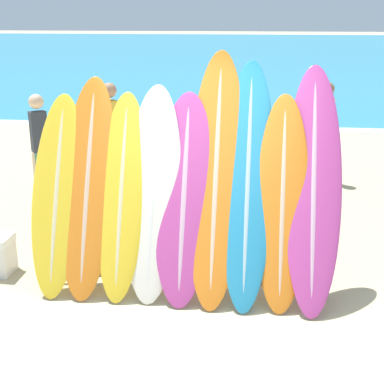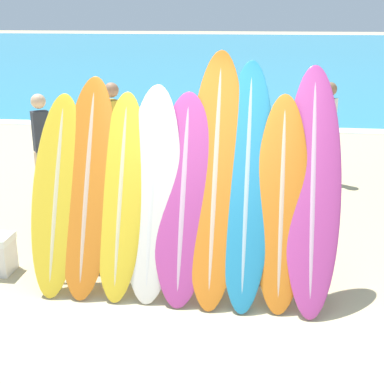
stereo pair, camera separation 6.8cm
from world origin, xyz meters
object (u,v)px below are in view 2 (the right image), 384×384
Objects in this scene: surfboard_rack at (182,252)px; person_mid_beach at (113,133)px; surfboard_slot_5 at (215,176)px; person_far_left at (327,129)px; surfboard_slot_8 at (313,187)px; surfboard_slot_0 at (57,194)px; surfboard_slot_4 at (183,197)px; surfboard_slot_2 at (121,195)px; surfboard_slot_6 at (247,183)px; surfboard_slot_1 at (88,186)px; surfboard_slot_7 at (282,202)px; surfboard_slot_3 at (152,193)px; person_near_water at (42,143)px.

person_mid_beach is at bearing 116.28° from surfboard_rack.
surfboard_slot_5 is 4.15m from person_far_left.
person_mid_beach is (-2.82, 3.00, -0.19)m from surfboard_slot_8.
surfboard_slot_0 is 0.98× the size of surfboard_slot_4.
person_mid_beach is (-0.93, 3.09, -0.05)m from surfboard_slot_2.
surfboard_rack is at bearing -149.76° from surfboard_slot_5.
surfboard_slot_4 is (1.30, 0.02, 0.02)m from surfboard_slot_0.
surfboard_slot_6 is (0.32, -0.02, -0.05)m from surfboard_slot_5.
surfboard_slot_7 is (1.95, -0.02, -0.07)m from surfboard_slot_1.
surfboard_rack is 1.42× the size of surfboard_slot_3.
surfboard_slot_7 is at bearing -0.15° from surfboard_slot_4.
surfboard_slot_5 is 1.43× the size of person_far_left.
surfboard_slot_5 is at bearing -82.88° from person_far_left.
surfboard_slot_1 is at bearing 7.14° from surfboard_slot_0.
surfboard_slot_2 reaches higher than person_near_water.
surfboard_rack is 1.47× the size of surfboard_slot_7.
person_near_water is at bearing 115.60° from surfboard_slot_0.
surfboard_rack is at bearing -2.36° from surfboard_slot_0.
surfboard_slot_7 reaches higher than person_far_left.
person_near_water is (-3.46, 2.47, -0.11)m from surfboard_slot_7.
surfboard_slot_0 is 0.99× the size of surfboard_slot_2.
person_far_left is at bearing 77.78° from surfboard_slot_7.
surfboard_slot_8 reaches higher than surfboard_slot_2.
surfboard_rack is 1.49× the size of surfboard_slot_0.
person_near_water is (-2.80, 2.36, -0.31)m from surfboard_slot_5.
surfboard_slot_5 is 1.20× the size of surfboard_slot_7.
surfboard_slot_1 is (0.31, 0.04, 0.08)m from surfboard_slot_0.
surfboard_rack is 1.12m from surfboard_slot_7.
surfboard_slot_4 is (0.98, -0.02, -0.07)m from surfboard_slot_1.
person_far_left is at bearing 68.51° from surfboard_slot_5.
surfboard_slot_6 is 3.71m from person_mid_beach.
surfboard_slot_2 reaches higher than person_mid_beach.
surfboard_slot_4 is at bearing -1.28° from surfboard_slot_3.
surfboard_slot_1 is 1.07× the size of surfboard_slot_7.
surfboard_slot_3 is at bearing 1.69° from surfboard_slot_0.
surfboard_slot_3 is 0.86× the size of surfboard_slot_5.
surfboard_slot_6 reaches higher than surfboard_slot_8.
person_near_water is at bearing 144.41° from surfboard_slot_7.
surfboard_slot_2 is 1.00× the size of surfboard_slot_4.
person_near_water is at bearing -101.38° from person_mid_beach.
surfboard_slot_0 is at bearing -177.75° from surfboard_slot_8.
surfboard_slot_3 is 1.04× the size of surfboard_slot_7.
surfboard_rack is 0.67m from surfboard_slot_3.
person_near_water is at bearing 142.55° from surfboard_slot_6.
person_far_left is at bearing 65.60° from surfboard_rack.
surfboard_rack is 1.27× the size of surfboard_slot_6.
surfboard_slot_8 is (2.55, 0.10, 0.15)m from surfboard_slot_0.
surfboard_slot_2 is at bearing -175.82° from surfboard_slot_3.
surfboard_slot_3 is 1.58m from surfboard_slot_8.
surfboard_slot_6 is (0.62, 0.09, 0.15)m from surfboard_slot_4.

